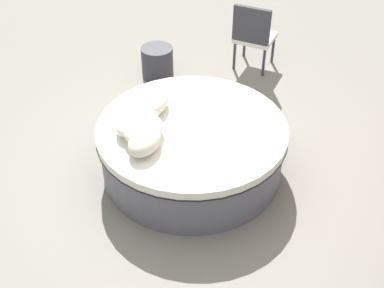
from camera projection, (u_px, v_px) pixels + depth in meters
ground_plane at (192, 169)px, 5.49m from camera, size 16.00×16.00×0.00m
round_bed at (192, 148)px, 5.30m from camera, size 2.00×2.00×0.60m
throw_pillow_0 at (151, 103)px, 5.27m from camera, size 0.53×0.34×0.21m
throw_pillow_1 at (141, 111)px, 5.17m from camera, size 0.51×0.39×0.18m
throw_pillow_2 at (133, 120)px, 5.03m from camera, size 0.52×0.32×0.20m
throw_pillow_3 at (143, 129)px, 4.90m from camera, size 0.48×0.38×0.20m
throw_pillow_4 at (144, 141)px, 4.76m from camera, size 0.44×0.29×0.20m
patio_chair at (253, 33)px, 6.86m from camera, size 0.56×0.57×0.98m
side_table at (157, 62)px, 6.90m from camera, size 0.44×0.44×0.44m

